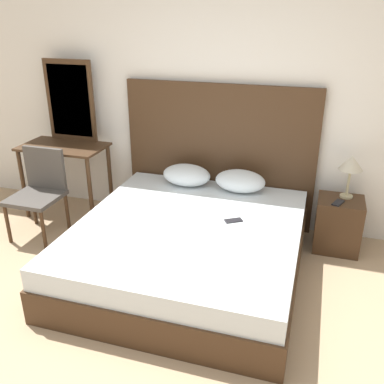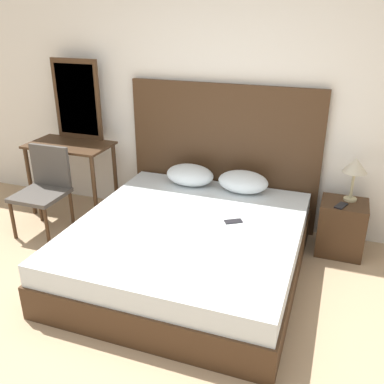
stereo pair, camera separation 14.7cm
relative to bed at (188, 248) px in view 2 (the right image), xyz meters
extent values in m
plane|color=tan|center=(0.08, -1.12, -0.23)|extent=(16.00, 16.00, 0.00)
cube|color=white|center=(0.08, 1.12, 1.12)|extent=(10.00, 0.06, 2.70)
cube|color=#422B19|center=(0.00, 0.00, -0.09)|extent=(1.87, 2.03, 0.28)
cube|color=silver|center=(0.00, 0.00, 0.14)|extent=(1.83, 1.99, 0.18)
cube|color=#422B19|center=(0.00, 1.04, 0.50)|extent=(1.96, 0.05, 1.46)
ellipsoid|color=silver|center=(-0.28, 0.81, 0.34)|extent=(0.49, 0.32, 0.22)
ellipsoid|color=silver|center=(0.28, 0.81, 0.34)|extent=(0.49, 0.32, 0.22)
cube|color=#232328|center=(0.35, 0.16, 0.24)|extent=(0.16, 0.14, 0.01)
cube|color=#422B19|center=(1.23, 0.78, 0.03)|extent=(0.41, 0.36, 0.51)
cylinder|color=tan|center=(1.27, 0.85, 0.29)|extent=(0.12, 0.12, 0.02)
cylinder|color=tan|center=(1.27, 0.85, 0.43)|extent=(0.02, 0.02, 0.25)
cone|color=beige|center=(1.27, 0.85, 0.62)|extent=(0.21, 0.21, 0.13)
cube|color=black|center=(1.20, 0.69, 0.29)|extent=(0.12, 0.17, 0.01)
cube|color=#422B19|center=(-1.61, 0.70, 0.55)|extent=(0.89, 0.52, 0.02)
cylinder|color=#422B19|center=(-2.02, 0.49, 0.15)|extent=(0.04, 0.04, 0.77)
cylinder|color=#422B19|center=(-1.21, 0.49, 0.15)|extent=(0.04, 0.04, 0.77)
cylinder|color=#422B19|center=(-2.02, 0.92, 0.15)|extent=(0.04, 0.04, 0.77)
cylinder|color=#422B19|center=(-1.21, 0.92, 0.15)|extent=(0.04, 0.04, 0.77)
cube|color=#422B19|center=(-1.61, 0.94, 0.99)|extent=(0.56, 0.03, 0.86)
cube|color=#B2BCC6|center=(-1.61, 0.93, 0.99)|extent=(0.47, 0.01, 0.75)
cube|color=#4C4742|center=(-1.63, 0.16, 0.19)|extent=(0.46, 0.47, 0.04)
cube|color=#4C4742|center=(-1.63, 0.38, 0.42)|extent=(0.44, 0.04, 0.43)
cylinder|color=#422B19|center=(-1.83, -0.04, -0.03)|extent=(0.04, 0.04, 0.40)
cylinder|color=#422B19|center=(-1.43, -0.04, -0.03)|extent=(0.04, 0.04, 0.40)
cylinder|color=#422B19|center=(-1.83, 0.37, -0.03)|extent=(0.04, 0.04, 0.40)
cylinder|color=#422B19|center=(-1.43, 0.37, -0.03)|extent=(0.04, 0.04, 0.40)
camera|label=1|loc=(0.97, -3.03, 1.91)|focal=40.00mm
camera|label=2|loc=(1.11, -2.98, 1.91)|focal=40.00mm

